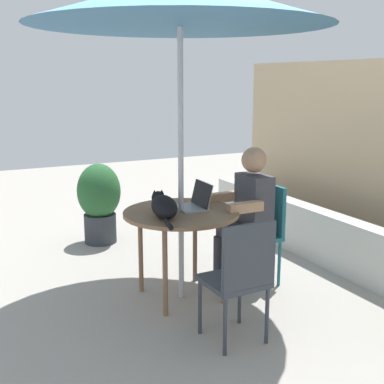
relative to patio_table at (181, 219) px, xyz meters
name	(u,v)px	position (x,y,z in m)	size (l,w,h in m)	color
ground_plane	(181,297)	(0.00, 0.00, -0.68)	(14.00, 14.00, 0.00)	gray
fence_back	(381,162)	(0.00, 2.20, 0.32)	(4.54, 0.08, 1.99)	tan
planter_wall_low	(331,240)	(0.00, 1.61, -0.41)	(4.09, 0.20, 0.53)	beige
patio_table	(181,219)	(0.00, 0.00, 0.00)	(0.94, 0.94, 0.75)	brown
patio_umbrella	(180,3)	(0.00, 0.00, 1.68)	(2.31, 2.31, 2.53)	#B7B7BC
chair_occupied	(261,225)	(0.00, 0.79, -0.16)	(0.40, 0.40, 0.89)	#1E606B
chair_empty	(240,273)	(0.88, 0.03, -0.16)	(0.41, 0.41, 0.89)	#33383F
person_seated	(247,209)	(0.00, 0.63, 0.01)	(0.48, 0.48, 1.23)	#3F3F47
laptop	(196,201)	(-0.04, 0.16, 0.13)	(0.31, 0.26, 0.21)	gray
cat	(163,206)	(0.09, -0.19, 0.15)	(0.64, 0.26, 0.17)	black
potted_plant_by_chair	(99,200)	(-1.74, -0.18, -0.19)	(0.48, 0.48, 0.89)	#33383D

